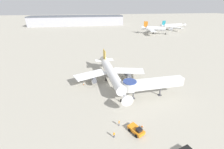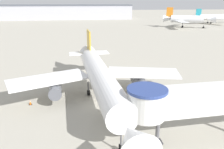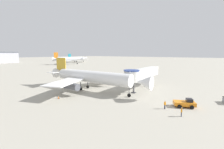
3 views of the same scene
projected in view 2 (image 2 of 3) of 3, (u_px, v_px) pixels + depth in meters
The scene contains 8 objects.
ground_plane at pixel (98, 105), 32.46m from camera, with size 800.00×800.00×0.00m, color #A8A393.
main_airplane at pixel (100, 76), 32.74m from camera, with size 27.79×33.70×9.28m.
jet_bridge at pixel (205, 99), 23.28m from camera, with size 19.88×4.16×6.43m.
traffic_cone_port_wing at pixel (30, 102), 32.49m from camera, with size 0.44×0.44×0.72m.
traffic_cone_starboard_wing at pixel (172, 101), 32.82m from camera, with size 0.50×0.50×0.82m.
background_jet_teal_tail at pixel (212, 17), 153.40m from camera, with size 32.83×35.55×10.16m.
background_jet_orange_tail at pixel (186, 19), 127.98m from camera, with size 27.70×29.21×11.56m.
terminal_building at pixel (60, 12), 192.25m from camera, with size 124.48×23.66×12.48m.
Camera 2 is at (-2.13, -29.36, 14.56)m, focal length 35.00 mm.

